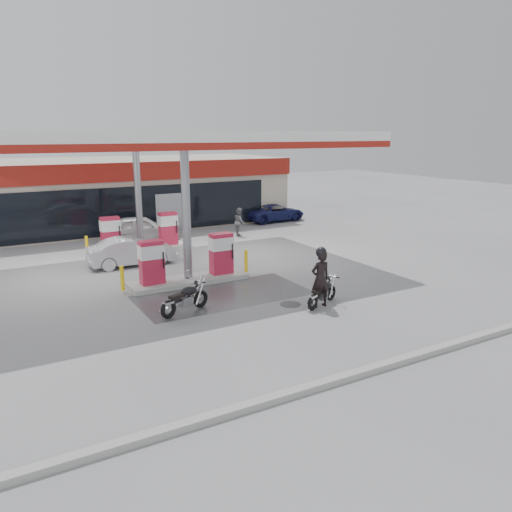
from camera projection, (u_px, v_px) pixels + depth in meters
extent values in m
plane|color=gray|center=(210.00, 297.00, 17.31)|extent=(90.00, 90.00, 0.00)
cube|color=#4C4C4F|center=(223.00, 295.00, 17.55)|extent=(6.00, 3.00, 0.00)
cylinder|color=#38383A|center=(290.00, 304.00, 16.58)|extent=(0.70, 0.70, 0.01)
cube|color=gray|center=(338.00, 379.00, 11.39)|extent=(28.00, 0.25, 0.15)
cube|color=#B6AB98|center=(100.00, 193.00, 30.32)|extent=(22.00, 8.00, 4.00)
cube|color=black|center=(118.00, 211.00, 27.07)|extent=(18.00, 0.10, 2.60)
cube|color=maroon|center=(116.00, 172.00, 26.50)|extent=(22.00, 0.25, 1.00)
cube|color=navy|center=(233.00, 168.00, 29.83)|extent=(3.50, 0.12, 0.80)
cube|color=gray|center=(171.00, 213.00, 28.55)|extent=(1.80, 0.14, 2.20)
cube|color=silver|center=(156.00, 139.00, 20.25)|extent=(16.00, 10.00, 0.60)
cube|color=maroon|center=(206.00, 146.00, 16.12)|extent=(16.00, 0.12, 0.24)
cube|color=maroon|center=(124.00, 142.00, 24.47)|extent=(16.00, 0.12, 0.24)
cylinder|color=gray|center=(186.00, 215.00, 18.37)|extent=(0.32, 0.32, 5.00)
cylinder|color=gray|center=(138.00, 198.00, 23.43)|extent=(0.32, 0.32, 5.00)
cube|color=#9E9E99|center=(188.00, 280.00, 18.97)|extent=(4.50, 1.30, 0.18)
cube|color=#AB1C37|center=(152.00, 262.00, 18.09)|extent=(0.85, 0.48, 1.60)
cube|color=#AB1C37|center=(221.00, 253.00, 19.43)|extent=(0.85, 0.48, 1.60)
cube|color=silver|center=(151.00, 252.00, 17.99)|extent=(0.88, 0.52, 0.50)
cube|color=silver|center=(221.00, 243.00, 19.34)|extent=(0.88, 0.52, 0.50)
cylinder|color=yellow|center=(122.00, 278.00, 17.67)|extent=(0.14, 0.14, 0.90)
cylinder|color=yellow|center=(246.00, 261.00, 20.07)|extent=(0.14, 0.14, 0.90)
cube|color=#9E9E99|center=(141.00, 249.00, 24.04)|extent=(4.50, 1.30, 0.18)
cube|color=#AB1C37|center=(111.00, 234.00, 23.15)|extent=(0.85, 0.48, 1.60)
cube|color=#AB1C37|center=(168.00, 228.00, 24.49)|extent=(0.85, 0.48, 1.60)
cube|color=silver|center=(110.00, 226.00, 23.05)|extent=(0.88, 0.52, 0.50)
cube|color=silver|center=(168.00, 220.00, 24.40)|extent=(0.88, 0.52, 0.50)
cylinder|color=yellow|center=(87.00, 246.00, 22.73)|extent=(0.14, 0.14, 0.90)
cylinder|color=yellow|center=(189.00, 235.00, 25.13)|extent=(0.14, 0.14, 0.90)
torus|color=black|center=(331.00, 293.00, 16.95)|extent=(0.54, 0.34, 0.54)
torus|color=black|center=(313.00, 302.00, 15.97)|extent=(0.54, 0.34, 0.54)
cube|color=gray|center=(323.00, 295.00, 16.47)|extent=(0.42, 0.34, 0.27)
cube|color=black|center=(321.00, 293.00, 16.34)|extent=(0.77, 0.42, 0.07)
ellipsoid|color=black|center=(325.00, 286.00, 16.51)|extent=(0.58, 0.47, 0.25)
cube|color=black|center=(318.00, 291.00, 16.17)|extent=(0.54, 0.40, 0.09)
cylinder|color=silver|center=(329.00, 276.00, 16.65)|extent=(0.31, 0.64, 0.03)
sphere|color=silver|center=(330.00, 278.00, 16.77)|extent=(0.16, 0.16, 0.16)
cylinder|color=silver|center=(312.00, 300.00, 16.21)|extent=(0.77, 0.40, 0.07)
imported|color=black|center=(320.00, 279.00, 16.17)|extent=(0.71, 0.48, 1.89)
torus|color=black|center=(201.00, 299.00, 16.25)|extent=(0.59, 0.32, 0.58)
torus|color=black|center=(168.00, 309.00, 15.27)|extent=(0.59, 0.32, 0.58)
cube|color=gray|center=(186.00, 301.00, 15.77)|extent=(0.44, 0.35, 0.29)
cube|color=black|center=(182.00, 300.00, 15.64)|extent=(0.86, 0.38, 0.08)
ellipsoid|color=black|center=(189.00, 291.00, 15.80)|extent=(0.61, 0.47, 0.27)
cube|color=black|center=(177.00, 296.00, 15.46)|extent=(0.58, 0.39, 0.10)
cylinder|color=silver|center=(196.00, 280.00, 15.94)|extent=(0.27, 0.71, 0.03)
sphere|color=silver|center=(198.00, 283.00, 16.06)|extent=(0.17, 0.17, 0.17)
cylinder|color=silver|center=(171.00, 307.00, 15.53)|extent=(0.85, 0.36, 0.08)
imported|color=silver|center=(141.00, 228.00, 26.19)|extent=(4.20, 2.35, 1.35)
imported|color=#56575B|center=(240.00, 222.00, 27.55)|extent=(0.83, 0.92, 1.55)
imported|color=#A9ABB1|center=(132.00, 251.00, 21.35)|extent=(3.73, 1.42, 1.22)
imported|color=navy|center=(274.00, 212.00, 32.10)|extent=(4.16, 2.10, 1.13)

